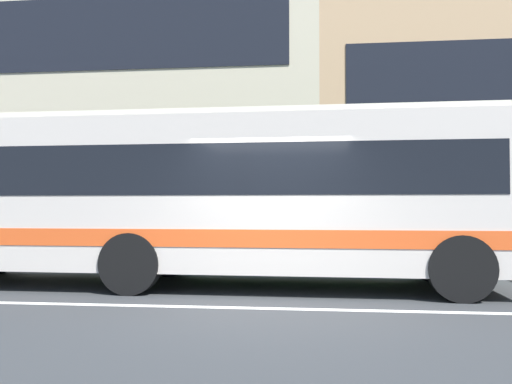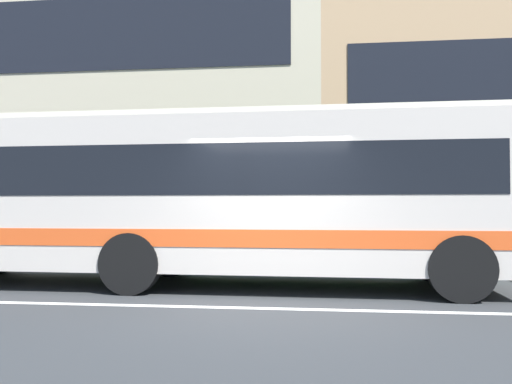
% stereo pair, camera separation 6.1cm
% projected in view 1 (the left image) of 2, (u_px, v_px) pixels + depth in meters
% --- Properties ---
extents(ground_plane, '(160.00, 160.00, 0.00)m').
position_uv_depth(ground_plane, '(265.00, 309.00, 7.36)').
color(ground_plane, '#313335').
extents(lane_centre_line, '(60.00, 0.16, 0.01)m').
position_uv_depth(lane_centre_line, '(265.00, 308.00, 7.36)').
color(lane_centre_line, silver).
rests_on(lane_centre_line, ground_plane).
extents(hedge_row_far, '(15.02, 1.10, 1.03)m').
position_uv_depth(hedge_row_far, '(412.00, 245.00, 12.32)').
color(hedge_row_far, '#316533').
rests_on(hedge_row_far, ground_plane).
extents(apartment_block_left, '(24.65, 11.75, 12.74)m').
position_uv_depth(apartment_block_left, '(52.00, 100.00, 24.53)').
color(apartment_block_left, beige).
rests_on(apartment_block_left, ground_plane).
extents(transit_bus, '(11.00, 2.70, 3.03)m').
position_uv_depth(transit_bus, '(189.00, 193.00, 9.60)').
color(transit_bus, beige).
rests_on(transit_bus, ground_plane).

